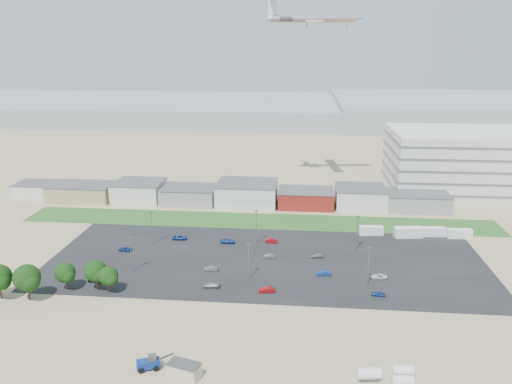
# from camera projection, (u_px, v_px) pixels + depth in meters

# --- Properties ---
(ground) EXTENTS (700.00, 700.00, 0.00)m
(ground) POSITION_uv_depth(u_px,v_px,m) (239.00, 293.00, 119.79)
(ground) COLOR #93845D
(ground) RESTS_ON ground
(parking_lot) EXTENTS (120.00, 50.00, 0.01)m
(parking_lot) POSITION_uv_depth(u_px,v_px,m) (266.00, 260.00, 138.45)
(parking_lot) COLOR black
(parking_lot) RESTS_ON ground
(grass_strip) EXTENTS (160.00, 16.00, 0.02)m
(grass_strip) POSITION_uv_depth(u_px,v_px,m) (259.00, 221.00, 169.48)
(grass_strip) COLOR #28531F
(grass_strip) RESTS_ON ground
(hills_backdrop) EXTENTS (700.00, 200.00, 9.00)m
(hills_backdrop) POSITION_uv_depth(u_px,v_px,m) (334.00, 112.00, 415.95)
(hills_backdrop) COLOR gray
(hills_backdrop) RESTS_ON ground
(building_row) EXTENTS (170.00, 20.00, 8.00)m
(building_row) POSITION_uv_depth(u_px,v_px,m) (218.00, 193.00, 188.06)
(building_row) COLOR silver
(building_row) RESTS_ON ground
(parking_garage) EXTENTS (80.00, 40.00, 25.00)m
(parking_garage) POSITION_uv_depth(u_px,v_px,m) (492.00, 162.00, 198.94)
(parking_garage) COLOR silver
(parking_garage) RESTS_ON ground
(portable_shed) EXTENTS (6.42, 4.55, 2.92)m
(portable_shed) POSITION_uv_depth(u_px,v_px,m) (184.00, 371.00, 88.79)
(portable_shed) COLOR #BDB48F
(portable_shed) RESTS_ON ground
(telehandler) EXTENTS (7.21, 4.41, 2.85)m
(telehandler) POSITION_uv_depth(u_px,v_px,m) (148.00, 362.00, 91.15)
(telehandler) COLOR navy
(telehandler) RESTS_ON ground
(storage_tank_nw) EXTENTS (4.38, 2.66, 2.47)m
(storage_tank_nw) POSITION_uv_depth(u_px,v_px,m) (369.00, 373.00, 88.36)
(storage_tank_nw) COLOR silver
(storage_tank_nw) RESTS_ON ground
(storage_tank_ne) EXTENTS (3.81, 2.10, 2.21)m
(storage_tank_ne) POSITION_uv_depth(u_px,v_px,m) (403.00, 371.00, 89.28)
(storage_tank_ne) COLOR silver
(storage_tank_ne) RESTS_ON ground
(storage_tank_sw) EXTENTS (3.81, 2.14, 2.20)m
(storage_tank_sw) POSITION_uv_depth(u_px,v_px,m) (403.00, 381.00, 86.64)
(storage_tank_sw) COLOR silver
(storage_tank_sw) RESTS_ON ground
(box_trailer_a) EXTENTS (7.59, 3.06, 2.77)m
(box_trailer_a) POSITION_uv_depth(u_px,v_px,m) (371.00, 230.00, 156.68)
(box_trailer_a) COLOR silver
(box_trailer_a) RESTS_ON ground
(box_trailer_b) EXTENTS (8.96, 4.01, 3.24)m
(box_trailer_b) POSITION_uv_depth(u_px,v_px,m) (409.00, 232.00, 154.53)
(box_trailer_b) COLOR silver
(box_trailer_b) RESTS_ON ground
(box_trailer_c) EXTENTS (7.51, 2.98, 2.75)m
(box_trailer_c) POSITION_uv_depth(u_px,v_px,m) (433.00, 232.00, 155.70)
(box_trailer_c) COLOR silver
(box_trailer_c) RESTS_ON ground
(box_trailer_d) EXTENTS (7.57, 2.85, 2.78)m
(box_trailer_d) POSITION_uv_depth(u_px,v_px,m) (459.00, 234.00, 154.06)
(box_trailer_d) COLOR silver
(box_trailer_d) RESTS_ON ground
(tree_left) EXTENTS (6.67, 6.67, 10.01)m
(tree_left) POSITION_uv_depth(u_px,v_px,m) (27.00, 280.00, 115.18)
(tree_left) COLOR black
(tree_left) RESTS_ON ground
(tree_mid) EXTENTS (5.24, 5.24, 7.86)m
(tree_mid) POSITION_uv_depth(u_px,v_px,m) (65.00, 275.00, 120.54)
(tree_mid) COLOR black
(tree_mid) RESTS_ON ground
(tree_right) EXTENTS (5.79, 5.79, 8.69)m
(tree_right) POSITION_uv_depth(u_px,v_px,m) (96.00, 273.00, 120.37)
(tree_right) COLOR black
(tree_right) RESTS_ON ground
(tree_near) EXTENTS (5.01, 5.01, 7.51)m
(tree_near) POSITION_uv_depth(u_px,v_px,m) (108.00, 278.00, 119.22)
(tree_near) COLOR black
(tree_near) RESTS_ON ground
(lightpole_front_l) EXTENTS (1.15, 0.48, 9.78)m
(lightpole_front_l) POSITION_uv_depth(u_px,v_px,m) (131.00, 255.00, 129.55)
(lightpole_front_l) COLOR slate
(lightpole_front_l) RESTS_ON ground
(lightpole_front_m) EXTENTS (1.13, 0.47, 9.61)m
(lightpole_front_m) POSITION_uv_depth(u_px,v_px,m) (249.00, 261.00, 126.18)
(lightpole_front_m) COLOR slate
(lightpole_front_m) RESTS_ON ground
(lightpole_front_r) EXTENTS (1.17, 0.49, 9.96)m
(lightpole_front_r) POSITION_uv_depth(u_px,v_px,m) (368.00, 266.00, 122.62)
(lightpole_front_r) COLOR slate
(lightpole_front_r) RESTS_ON ground
(lightpole_back_l) EXTENTS (1.21, 0.50, 10.27)m
(lightpole_back_l) POSITION_uv_depth(u_px,v_px,m) (152.00, 228.00, 147.90)
(lightpole_back_l) COLOR slate
(lightpole_back_l) RESTS_ON ground
(lightpole_back_m) EXTENTS (1.22, 0.51, 10.41)m
(lightpole_back_m) POSITION_uv_depth(u_px,v_px,m) (256.00, 227.00, 148.62)
(lightpole_back_m) COLOR slate
(lightpole_back_m) RESTS_ON ground
(lightpole_back_r) EXTENTS (1.25, 0.52, 10.64)m
(lightpole_back_r) POSITION_uv_depth(u_px,v_px,m) (357.00, 234.00, 143.14)
(lightpole_back_r) COLOR slate
(lightpole_back_r) RESTS_ON ground
(airliner) EXTENTS (43.67, 32.63, 11.93)m
(airliner) POSITION_uv_depth(u_px,v_px,m) (314.00, 19.00, 192.52)
(airliner) COLOR silver
(parked_car_0) EXTENTS (4.22, 2.16, 1.14)m
(parked_car_0) POSITION_uv_depth(u_px,v_px,m) (379.00, 276.00, 127.17)
(parked_car_0) COLOR silver
(parked_car_0) RESTS_ON ground
(parked_car_1) EXTENTS (4.00, 1.56, 1.30)m
(parked_car_1) POSITION_uv_depth(u_px,v_px,m) (324.00, 273.00, 128.90)
(parked_car_1) COLOR navy
(parked_car_1) RESTS_ON ground
(parked_car_2) EXTENTS (3.32, 1.60, 1.10)m
(parked_car_2) POSITION_uv_depth(u_px,v_px,m) (378.00, 294.00, 118.31)
(parked_car_2) COLOR navy
(parked_car_2) RESTS_ON ground
(parked_car_3) EXTENTS (4.39, 1.90, 1.26)m
(parked_car_3) POSITION_uv_depth(u_px,v_px,m) (211.00, 285.00, 122.45)
(parked_car_3) COLOR #A5A5AA
(parked_car_3) RESTS_ON ground
(parked_car_4) EXTENTS (3.90, 1.63, 1.25)m
(parked_car_4) POSITION_uv_depth(u_px,v_px,m) (211.00, 269.00, 131.48)
(parked_car_4) COLOR #595B5E
(parked_car_4) RESTS_ON ground
(parked_car_5) EXTENTS (3.94, 1.98, 1.29)m
(parked_car_5) POSITION_uv_depth(u_px,v_px,m) (125.00, 249.00, 144.31)
(parked_car_5) COLOR navy
(parked_car_5) RESTS_ON ground
(parked_car_6) EXTENTS (4.45, 1.82, 1.29)m
(parked_car_6) POSITION_uv_depth(u_px,v_px,m) (228.00, 241.00, 150.02)
(parked_car_6) COLOR navy
(parked_car_6) RESTS_ON ground
(parked_car_7) EXTENTS (3.61, 1.58, 1.15)m
(parked_car_7) POSITION_uv_depth(u_px,v_px,m) (270.00, 256.00, 139.47)
(parked_car_7) COLOR #A5A5AA
(parked_car_7) RESTS_ON ground
(parked_car_9) EXTENTS (4.57, 2.30, 1.24)m
(parked_car_9) POSITION_uv_depth(u_px,v_px,m) (180.00, 238.00, 152.91)
(parked_car_9) COLOR navy
(parked_car_9) RESTS_ON ground
(parked_car_10) EXTENTS (4.10, 1.85, 1.16)m
(parked_car_10) POSITION_uv_depth(u_px,v_px,m) (96.00, 280.00, 125.40)
(parked_car_10) COLOR black
(parked_car_10) RESTS_ON ground
(parked_car_11) EXTENTS (3.91, 1.73, 1.25)m
(parked_car_11) POSITION_uv_depth(u_px,v_px,m) (271.00, 241.00, 150.44)
(parked_car_11) COLOR maroon
(parked_car_11) RESTS_ON ground
(parked_car_12) EXTENTS (4.08, 2.11, 1.13)m
(parked_car_12) POSITION_uv_depth(u_px,v_px,m) (317.00, 256.00, 139.85)
(parked_car_12) COLOR #A5A5AA
(parked_car_12) RESTS_ON ground
(parked_car_13) EXTENTS (4.08, 1.76, 1.31)m
(parked_car_13) POSITION_uv_depth(u_px,v_px,m) (267.00, 290.00, 120.05)
(parked_car_13) COLOR maroon
(parked_car_13) RESTS_ON ground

